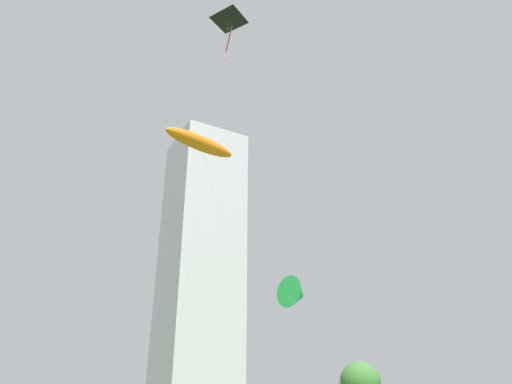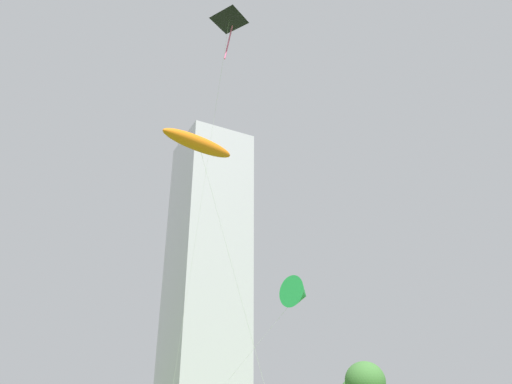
# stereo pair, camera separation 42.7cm
# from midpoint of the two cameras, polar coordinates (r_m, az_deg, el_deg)

# --- Properties ---
(kite_flying_1) EXTENTS (8.50, 3.42, 13.98)m
(kite_flying_1) POSITION_cam_midpoint_polar(r_m,az_deg,el_deg) (22.50, -7.06, 5.70)
(kite_flying_1) COLOR silver
(kite_flying_1) RESTS_ON ground
(kite_flying_2) EXTENTS (6.03, 11.18, 11.63)m
(kite_flying_2) POSITION_cam_midpoint_polar(r_m,az_deg,el_deg) (36.77, 4.43, -11.88)
(kite_flying_2) COLOR silver
(kite_flying_2) RESTS_ON ground
(kite_flying_4) EXTENTS (3.15, 11.31, 28.30)m
(kite_flying_4) POSITION_cam_midpoint_polar(r_m,az_deg,el_deg) (36.55, -3.58, 19.36)
(kite_flying_4) COLOR silver
(kite_flying_4) RESTS_ON ground
(park_tree_0) EXTENTS (3.90, 3.90, 7.28)m
(park_tree_0) POSITION_cam_midpoint_polar(r_m,az_deg,el_deg) (51.37, 11.95, -21.02)
(park_tree_0) COLOR brown
(park_tree_0) RESTS_ON ground
(distant_highrise_1) EXTENTS (24.00, 24.99, 94.14)m
(distant_highrise_1) POSITION_cam_midpoint_polar(r_m,az_deg,el_deg) (158.83, -6.66, -8.94)
(distant_highrise_1) COLOR #A8A8AD
(distant_highrise_1) RESTS_ON ground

